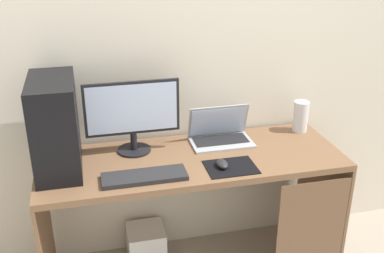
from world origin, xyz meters
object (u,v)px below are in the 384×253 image
at_px(monitor, 132,114).
at_px(mouse_left, 222,164).
at_px(laptop, 220,134).
at_px(speaker, 301,116).
at_px(pc_tower, 55,126).
at_px(keyboard, 144,177).
at_px(subwoofer, 146,244).

height_order(monitor, mouse_left, monitor).
xyz_separation_m(laptop, speaker, (0.51, 0.03, 0.05)).
height_order(monitor, speaker, monitor).
bearing_deg(pc_tower, monitor, 14.69).
bearing_deg(speaker, monitor, -177.27).
relative_size(laptop, mouse_left, 3.66).
relative_size(speaker, keyboard, 0.45).
xyz_separation_m(monitor, keyboard, (0.01, -0.31, -0.21)).
bearing_deg(speaker, keyboard, -160.20).
height_order(monitor, laptop, monitor).
relative_size(pc_tower, laptop, 1.36).
bearing_deg(monitor, subwoofer, 34.33).
bearing_deg(keyboard, laptop, 33.91).
bearing_deg(mouse_left, keyboard, -177.18).
xyz_separation_m(pc_tower, mouse_left, (0.81, -0.19, -0.22)).
bearing_deg(speaker, mouse_left, -150.24).
bearing_deg(pc_tower, speaker, 6.15).
distance_m(pc_tower, subwoofer, 1.01).
xyz_separation_m(mouse_left, subwoofer, (-0.37, 0.32, -0.68)).
relative_size(keyboard, subwoofer, 1.86).
xyz_separation_m(speaker, keyboard, (-1.00, -0.36, -0.08)).
bearing_deg(monitor, pc_tower, -165.31).
height_order(pc_tower, mouse_left, pc_tower).
distance_m(laptop, subwoofer, 0.84).
height_order(monitor, keyboard, monitor).
height_order(laptop, keyboard, laptop).
bearing_deg(speaker, laptop, -176.38).
relative_size(laptop, subwoofer, 1.56).
distance_m(keyboard, mouse_left, 0.41).
relative_size(keyboard, mouse_left, 4.38).
distance_m(laptop, keyboard, 0.59).
xyz_separation_m(monitor, speaker, (1.01, 0.05, -0.13)).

